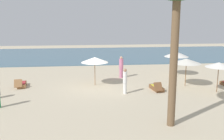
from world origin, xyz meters
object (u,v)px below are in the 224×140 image
at_px(lounger_0, 157,88).
at_px(person_1, 121,67).
at_px(umbrella_0, 95,60).
at_px(lounger_2, 22,84).
at_px(umbrella_1, 176,54).
at_px(umbrella_2, 219,65).
at_px(umbrella_4, 186,61).
at_px(person_3, 125,81).

relative_size(lounger_0, person_1, 0.90).
height_order(umbrella_0, lounger_2, umbrella_0).
height_order(umbrella_1, umbrella_2, umbrella_1).
bearing_deg(umbrella_0, lounger_2, 178.58).
height_order(umbrella_1, lounger_2, umbrella_1).
xyz_separation_m(umbrella_0, umbrella_2, (8.55, -2.88, -0.02)).
relative_size(umbrella_4, lounger_2, 1.26).
relative_size(umbrella_1, umbrella_4, 0.99).
bearing_deg(person_1, umbrella_2, -39.89).
bearing_deg(lounger_0, lounger_2, 168.59).
distance_m(umbrella_1, person_3, 7.66).
bearing_deg(umbrella_0, lounger_0, -23.11).
bearing_deg(umbrella_4, person_1, 143.99).
bearing_deg(umbrella_4, umbrella_0, 171.45).
bearing_deg(person_3, umbrella_4, 16.65).
xyz_separation_m(umbrella_1, person_3, (-5.51, -5.22, -1.03)).
height_order(umbrella_4, lounger_0, umbrella_4).
xyz_separation_m(umbrella_2, person_1, (-6.15, 5.14, -1.03)).
xyz_separation_m(lounger_0, person_3, (-2.46, -0.63, 0.75)).
height_order(umbrella_1, lounger_0, umbrella_1).
distance_m(umbrella_4, person_3, 5.28).
bearing_deg(person_1, umbrella_4, -36.01).
distance_m(umbrella_4, lounger_0, 3.19).
distance_m(lounger_2, person_1, 8.35).
bearing_deg(lounger_2, umbrella_1, 10.99).
height_order(umbrella_0, umbrella_4, umbrella_0).
height_order(umbrella_0, lounger_0, umbrella_0).
xyz_separation_m(lounger_2, person_1, (8.03, 2.12, 0.79)).
height_order(umbrella_4, person_1, umbrella_4).
relative_size(lounger_2, person_1, 0.92).
height_order(umbrella_0, umbrella_1, umbrella_0).
relative_size(umbrella_1, lounger_2, 1.25).
bearing_deg(person_1, lounger_2, -165.24).
relative_size(umbrella_2, umbrella_4, 0.99).
distance_m(umbrella_0, person_1, 3.46).
relative_size(person_1, person_3, 1.07).
bearing_deg(umbrella_1, lounger_2, -169.01).
height_order(lounger_2, person_1, person_1).
distance_m(umbrella_4, person_1, 5.70).
distance_m(umbrella_0, person_3, 3.39).
height_order(umbrella_4, person_3, umbrella_4).
height_order(umbrella_2, lounger_0, umbrella_2).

